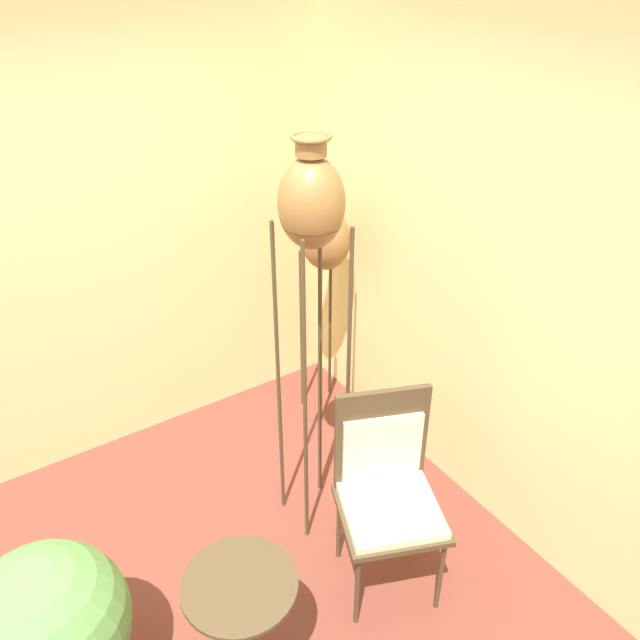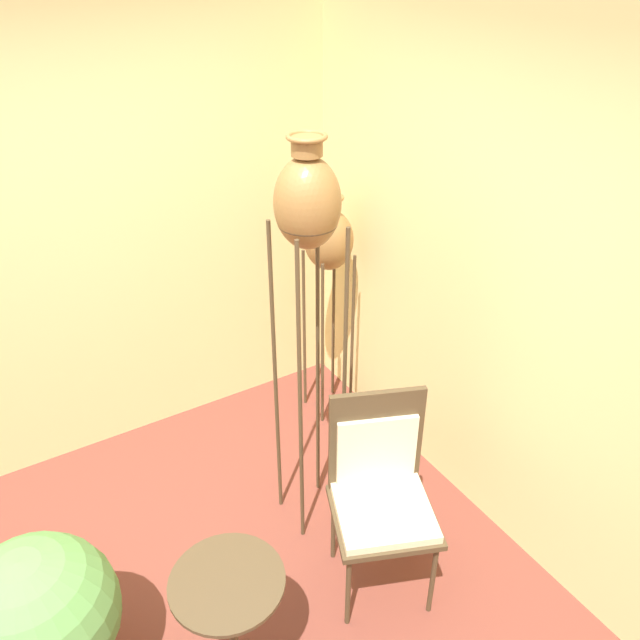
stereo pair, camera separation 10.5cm
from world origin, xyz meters
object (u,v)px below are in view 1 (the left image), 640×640
vase_stand_medium (326,244)px  side_table (242,611)px  potted_plant (49,632)px  chair (387,483)px  vase_stand_tall (312,217)px

vase_stand_medium → side_table: (-1.32, -1.36, -0.76)m
vase_stand_medium → potted_plant: bearing=-152.8°
potted_plant → side_table: bearing=-27.0°
side_table → potted_plant: (-0.66, 0.34, -0.01)m
potted_plant → chair: bearing=-8.2°
chair → potted_plant: chair is taller
vase_stand_tall → side_table: 1.62m
chair → vase_stand_tall: bearing=121.6°
vase_stand_tall → side_table: bearing=-140.0°
vase_stand_medium → vase_stand_tall: bearing=-128.0°
side_table → vase_stand_medium: bearing=45.9°
vase_stand_tall → chair: bearing=-80.7°
chair → potted_plant: size_ratio=1.28×
vase_stand_tall → vase_stand_medium: (0.57, 0.73, -0.53)m
vase_stand_tall → vase_stand_medium: 1.07m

